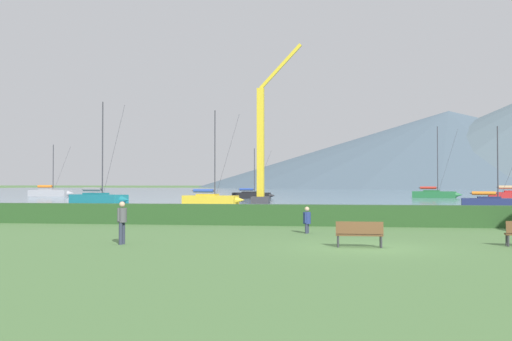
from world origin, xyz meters
The scene contains 14 objects.
ground_plane centered at (0.00, 0.00, 0.00)m, with size 1000.00×1000.00×0.00m, color #517A42.
harbor_water centered at (0.00, 137.00, 0.00)m, with size 320.00×246.00×0.00m, color slate.
hedge_line centered at (0.00, 11.00, 0.58)m, with size 80.00×1.20×1.15m, color #284C23.
sailboat_slip_1 centered at (13.66, 37.09, 0.54)m, with size 6.66×2.82×7.82m.
sailboat_slip_2 centered at (-15.22, 42.52, 0.60)m, with size 7.18×2.88×10.51m.
sailboat_slip_3 centered at (-27.62, 40.59, 0.67)m, with size 7.91×4.54×11.45m.
sailboat_slip_6 centered at (14.03, 74.39, 0.65)m, with size 7.70×3.99×11.37m.
sailboat_slip_7 centered at (-51.34, 74.88, 0.69)m, with size 8.55×3.32×9.13m.
sailboat_slip_8 centered at (-14.28, 66.81, 0.54)m, with size 6.69×2.63×7.66m.
park_bench_near_path centered at (-0.24, 0.21, 0.53)m, with size 1.72×0.48×0.95m.
person_seated_viewer centered at (-2.47, 5.89, 0.69)m, with size 0.36×0.56×1.25m.
person_standing_walker centered at (-9.25, -0.05, 0.97)m, with size 0.36×0.56×1.65m.
dock_crane centered at (-9.81, 45.05, 5.93)m, with size 5.77×2.00×18.37m.
distant_hill_central_peak centered at (64.92, 346.54, 23.18)m, with size 304.58×304.58×46.36m, color #4C6070.
Camera 1 is at (-0.94, -21.58, 2.36)m, focal length 40.99 mm.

